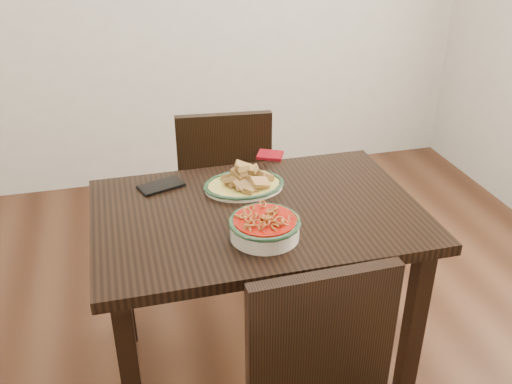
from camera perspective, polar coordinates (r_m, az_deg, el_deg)
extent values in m
plane|color=#3B2012|center=(2.55, 1.81, -15.23)|extent=(3.50, 3.50, 0.00)
cube|color=black|center=(2.01, 0.14, -2.27)|extent=(1.14, 0.76, 0.04)
cube|color=black|center=(1.96, -12.34, -18.14)|extent=(0.06, 0.06, 0.71)
cube|color=black|center=(2.17, 15.42, -13.06)|extent=(0.06, 0.06, 0.71)
cube|color=black|center=(2.42, -13.29, -7.82)|extent=(0.06, 0.06, 0.71)
cube|color=black|center=(2.60, 9.05, -4.66)|extent=(0.06, 0.06, 0.71)
cube|color=black|center=(2.83, -3.43, 0.36)|extent=(0.46, 0.46, 0.04)
cube|color=black|center=(3.10, -0.51, -1.63)|extent=(0.04, 0.04, 0.41)
cube|color=black|center=(3.08, -6.79, -2.11)|extent=(0.04, 0.04, 0.41)
cube|color=black|center=(2.82, 0.51, -5.04)|extent=(0.04, 0.04, 0.41)
cube|color=black|center=(2.79, -6.43, -5.60)|extent=(0.04, 0.04, 0.41)
cube|color=black|center=(2.55, -3.15, 3.15)|extent=(0.42, 0.08, 0.44)
cube|color=black|center=(1.60, 6.62, -14.49)|extent=(0.42, 0.05, 0.44)
ellipsoid|color=#F4E7CE|center=(2.14, -1.21, 0.58)|extent=(0.30, 0.22, 0.02)
ellipsoid|color=gold|center=(2.14, -1.21, 0.72)|extent=(0.29, 0.21, 0.01)
torus|color=#18351F|center=(2.14, -1.22, 0.77)|extent=(0.23, 0.23, 0.01)
cylinder|color=beige|center=(1.84, 0.87, -3.68)|extent=(0.23, 0.23, 0.06)
torus|color=#19371F|center=(1.82, 0.87, -2.99)|extent=(0.24, 0.24, 0.02)
cylinder|color=#961106|center=(1.82, 0.88, -2.86)|extent=(0.20, 0.20, 0.01)
cube|color=black|center=(2.18, -9.45, 0.62)|extent=(0.18, 0.14, 0.01)
cube|color=maroon|center=(2.40, 1.43, 3.72)|extent=(0.13, 0.12, 0.01)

